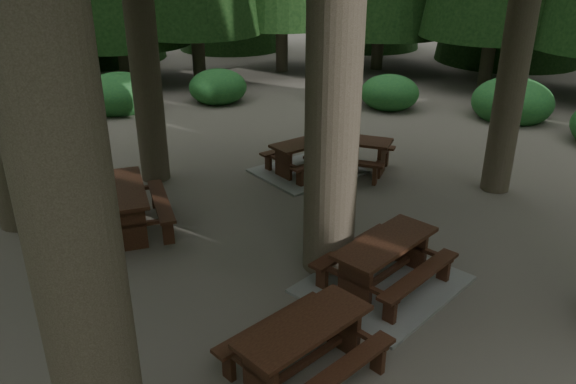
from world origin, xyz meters
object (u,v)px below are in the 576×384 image
object	(u,v)px
picnic_table_c	(308,162)
picnic_table_d	(351,149)
picnic_table_e	(304,341)
picnic_table_b	(124,202)
picnic_table_a	(384,271)

from	to	relation	value
picnic_table_c	picnic_table_d	size ratio (longest dim) A/B	1.16
picnic_table_e	picnic_table_d	bearing A→B (deg)	35.86
picnic_table_e	picnic_table_b	bearing A→B (deg)	86.00
picnic_table_c	picnic_table_d	bearing A→B (deg)	-31.60
picnic_table_d	picnic_table_b	bearing A→B (deg)	-125.34
picnic_table_a	picnic_table_e	xyz separation A→B (m)	(-1.86, -1.47, 0.23)
picnic_table_e	picnic_table_a	bearing A→B (deg)	13.19
picnic_table_e	picnic_table_c	bearing A→B (deg)	44.05
picnic_table_b	picnic_table_e	xyz separation A→B (m)	(1.83, -4.72, -0.06)
picnic_table_c	picnic_table_e	xyz separation A→B (m)	(-2.42, -6.37, 0.25)
picnic_table_d	picnic_table_c	bearing A→B (deg)	-153.21
picnic_table_b	picnic_table_a	bearing A→B (deg)	-132.05
picnic_table_a	picnic_table_c	size ratio (longest dim) A/B	1.10
picnic_table_c	picnic_table_b	bearing A→B (deg)	-177.77
picnic_table_a	picnic_table_d	distance (m)	4.93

